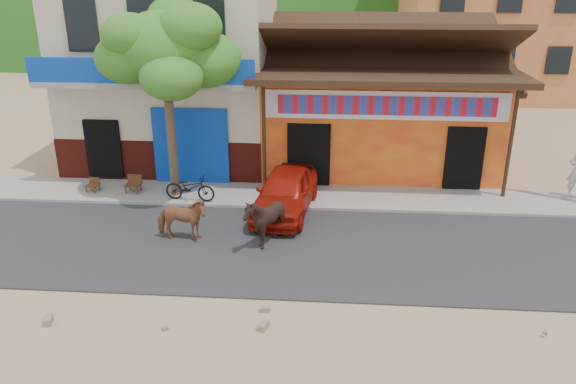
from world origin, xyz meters
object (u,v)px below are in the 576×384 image
Objects in this scene: cow_tan at (182,220)px; cafe_chair_left at (92,180)px; cow_dark at (265,220)px; red_car at (285,192)px; cafe_chair_right at (132,177)px; tree at (169,101)px; scooter at (190,188)px.

cow_tan reaches higher than cafe_chair_left.
red_car is at bearing 156.17° from cow_dark.
cafe_chair_right is (-4.66, 3.26, -0.13)m from cow_dark.
cow_dark is 2.24m from red_car.
tree is 3.78× the size of scooter.
cow_dark is 3.81m from scooter.
cow_tan is 1.40× the size of cafe_chair_right.
cafe_chair_right is at bearing 178.23° from tree.
cafe_chair_left is (-6.00, 3.23, -0.24)m from cow_dark.
scooter is at bearing -150.71° from cow_dark.
tree is 6.02× the size of cafe_chair_right.
cow_dark is at bearing -32.97° from cafe_chair_right.
cafe_chair_right reaches higher than scooter.
cafe_chair_left is 1.35m from cafe_chair_right.
scooter is (-0.40, 2.56, -0.09)m from cow_tan.
red_car is at bearing -53.40° from cow_tan.
cow_dark is at bearing -90.90° from red_car.
scooter is 2.02× the size of cafe_chair_left.
cow_dark reaches higher than cow_tan.
cafe_chair_left is (-3.34, 0.52, -0.02)m from scooter.
cow_dark reaches higher than cafe_chair_right.
red_car reaches higher than cafe_chair_left.
cow_dark reaches higher than cafe_chair_left.
cafe_chair_left is at bearing 48.71° from cow_tan.
scooter is (-3.00, 0.50, -0.15)m from red_car.
tree is 2.87m from cafe_chair_right.
red_car is 3.82× the size of cafe_chair_right.
cow_dark is at bearing -95.66° from cow_tan.
scooter is at bearing -13.24° from cafe_chair_right.
red_car reaches higher than cafe_chair_right.
tree is 7.64× the size of cafe_chair_left.
scooter is 2.07m from cafe_chair_right.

